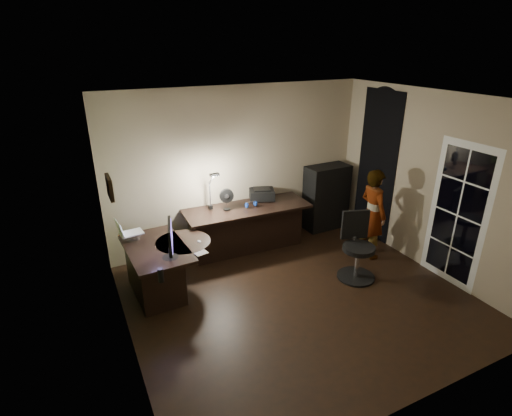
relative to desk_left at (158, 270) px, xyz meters
name	(u,v)px	position (x,y,z in m)	size (l,w,h in m)	color
floor	(299,298)	(1.70, -1.01, -0.37)	(4.50, 4.00, 0.01)	black
ceiling	(308,100)	(1.70, -1.01, 2.34)	(4.50, 4.00, 0.01)	silver
wall_back	(239,168)	(1.70, 1.00, 0.99)	(4.50, 0.01, 2.70)	tan
wall_front	(429,292)	(1.70, -3.01, 0.99)	(4.50, 0.01, 2.70)	tan
wall_left	(119,246)	(-0.56, -1.01, 0.99)	(0.01, 4.00, 2.70)	tan
wall_right	(431,184)	(3.95, -1.01, 0.99)	(0.01, 4.00, 2.70)	tan
green_wall_overlay	(120,246)	(-0.54, -1.01, 0.99)	(0.00, 4.00, 2.70)	#485A28
arched_doorway	(377,167)	(3.94, 0.14, 0.94)	(0.01, 0.90, 2.60)	black
french_door	(458,215)	(3.93, -1.56, 0.69)	(0.02, 0.92, 2.10)	white
framed_picture	(110,188)	(-0.52, -0.56, 1.49)	(0.04, 0.30, 0.25)	black
desk_left	(158,270)	(0.00, 0.00, 0.00)	(0.77, 1.25, 0.72)	black
desk_right	(247,229)	(1.66, 0.59, 0.03)	(2.09, 0.73, 0.78)	black
cabinet	(326,197)	(3.38, 0.77, 0.25)	(0.81, 0.41, 1.22)	black
laptop_stand	(132,236)	(-0.24, 0.43, 0.39)	(0.21, 0.18, 0.09)	silver
laptop	(131,226)	(-0.24, 0.43, 0.54)	(0.33, 0.31, 0.23)	silver
monitor	(169,246)	(0.11, -0.35, 0.52)	(0.11, 0.54, 0.35)	black
mouse	(199,242)	(0.59, -0.11, 0.36)	(0.05, 0.08, 0.03)	silver
phone	(176,255)	(0.20, -0.31, 0.35)	(0.07, 0.14, 0.01)	black
pen	(200,233)	(0.69, 0.18, 0.35)	(0.01, 0.14, 0.01)	black
speaker	(161,275)	(-0.13, -0.85, 0.43)	(0.07, 0.07, 0.17)	black
notepad	(199,251)	(0.50, -0.36, 0.35)	(0.17, 0.23, 0.01)	silver
desk_fan	(226,199)	(1.31, 0.63, 0.62)	(0.23, 0.12, 0.35)	black
headphones	(251,204)	(1.71, 0.56, 0.49)	(0.20, 0.08, 0.09)	navy
printer	(262,194)	(2.03, 0.80, 0.53)	(0.42, 0.32, 0.19)	black
desk_lamp	(210,188)	(1.08, 0.76, 0.80)	(0.17, 0.33, 0.72)	black
office_chair	(359,248)	(2.76, -0.94, 0.14)	(0.56, 0.56, 1.01)	black
person	(373,214)	(3.40, -0.46, 0.39)	(0.53, 0.36, 1.49)	#D8A88C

